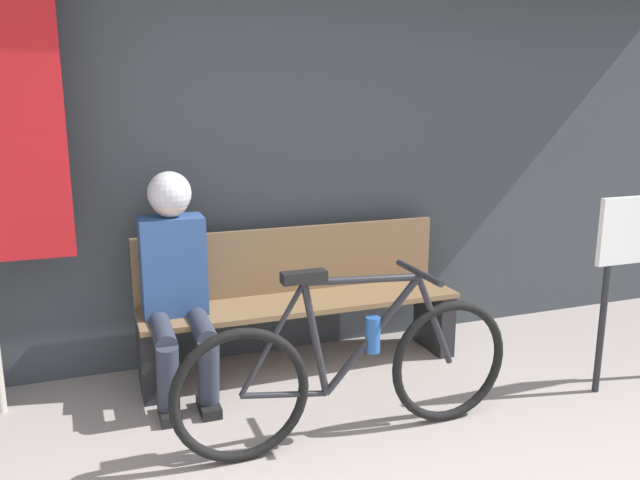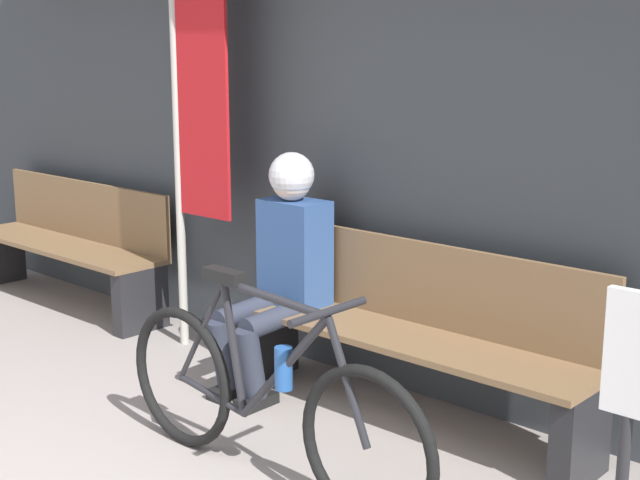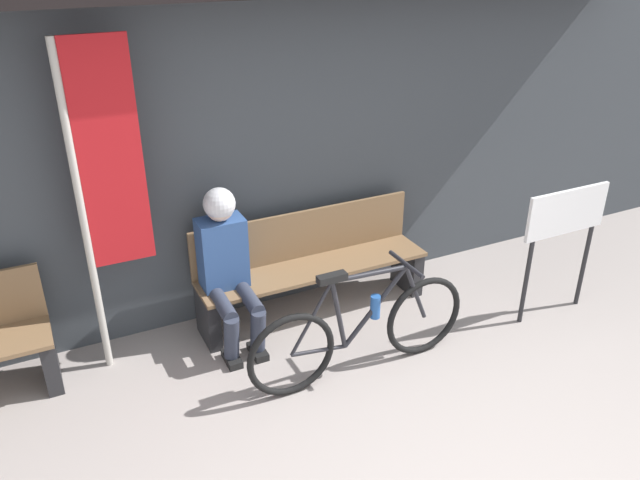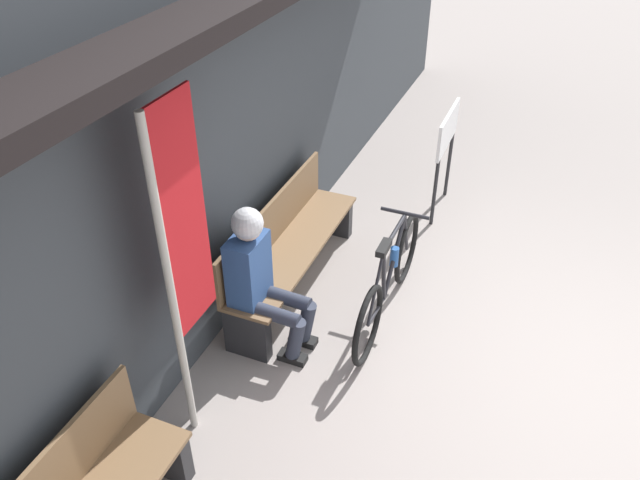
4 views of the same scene
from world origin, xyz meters
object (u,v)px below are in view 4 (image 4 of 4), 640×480
Objects in this scene: banner_pole at (180,244)px; signboard at (447,139)px; person_seated at (259,272)px; bicycle at (389,280)px; park_bench_near at (289,247)px.

signboard is at bearing -15.42° from banner_pole.
banner_pole is at bearing 164.58° from signboard.
banner_pole is at bearing 173.97° from person_seated.
banner_pole is at bearing 148.66° from bicycle.
person_seated is at bearing -171.62° from park_bench_near.
person_seated reaches higher than signboard.
banner_pole reaches higher than bicycle.
bicycle is 1.10m from person_seated.
bicycle is (-0.05, -0.90, -0.05)m from park_bench_near.
person_seated is at bearing -6.03° from banner_pole.
person_seated reaches higher than bicycle.
park_bench_near is 0.82× the size of banner_pole.
banner_pole reaches higher than person_seated.
bicycle is 1.99m from banner_pole.
signboard is (1.77, -0.01, 0.45)m from bicycle.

